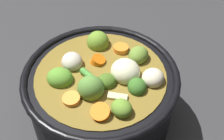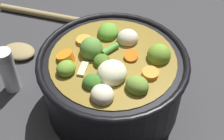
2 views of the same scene
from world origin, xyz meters
The scene contains 4 objects.
ground_plane centered at (0.00, 0.00, 0.00)m, with size 1.10×1.10×0.00m, color #2D2D30.
cooking_pot centered at (0.00, 0.00, 0.06)m, with size 0.26×0.26×0.15m.
wooden_spoon centered at (-0.22, 0.16, 0.01)m, with size 0.24×0.19×0.02m.
salt_shaker centered at (-0.20, 0.00, 0.05)m, with size 0.03×0.03×0.10m.
Camera 2 is at (0.07, -0.39, 0.50)m, focal length 52.85 mm.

